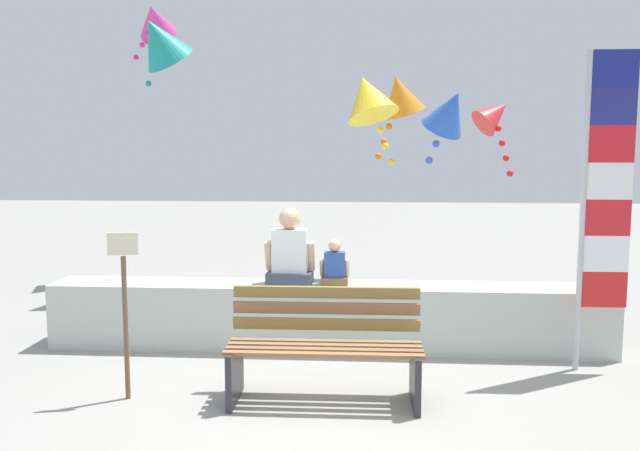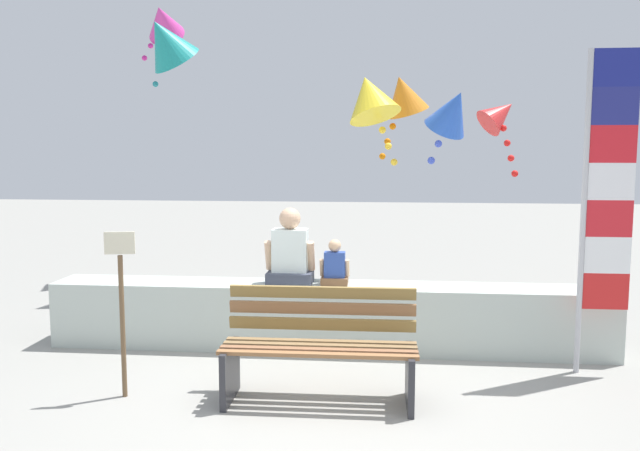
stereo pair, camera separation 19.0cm
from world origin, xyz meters
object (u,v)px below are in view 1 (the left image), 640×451
at_px(park_bench, 325,349).
at_px(person_child, 335,267).
at_px(person_adult, 290,254).
at_px(kite_blue, 449,111).
at_px(kite_teal, 159,41).
at_px(flag_banner, 601,192).
at_px(sign_post, 125,302).
at_px(kite_orange, 400,96).
at_px(kite_magenta, 155,20).
at_px(kite_red, 495,115).
at_px(kite_yellow, 368,97).

height_order(park_bench, person_child, person_child).
height_order(person_adult, kite_blue, kite_blue).
bearing_deg(person_child, kite_teal, 138.13).
xyz_separation_m(flag_banner, sign_post, (-4.01, -0.97, -0.84)).
xyz_separation_m(kite_orange, kite_magenta, (-3.56, 1.99, 1.29)).
bearing_deg(kite_red, park_bench, -121.11).
distance_m(kite_orange, sign_post, 4.09).
height_order(kite_blue, kite_magenta, kite_magenta).
bearing_deg(kite_blue, flag_banner, -49.54).
distance_m(kite_yellow, kite_red, 1.87).
height_order(kite_blue, kite_yellow, kite_yellow).
distance_m(person_child, kite_magenta, 5.36).
bearing_deg(person_child, kite_orange, 62.10).
bearing_deg(kite_blue, kite_red, 53.92).
bearing_deg(flag_banner, sign_post, -166.47).
bearing_deg(person_adult, kite_magenta, 125.94).
relative_size(park_bench, kite_red, 1.51).
distance_m(person_child, kite_orange, 2.35).
relative_size(kite_orange, kite_red, 1.01).
distance_m(park_bench, person_child, 1.45).
xyz_separation_m(park_bench, kite_magenta, (-2.84, 4.71, 3.52)).
xyz_separation_m(flag_banner, kite_yellow, (-2.07, 1.31, 0.95)).
distance_m(person_child, kite_blue, 2.18).
bearing_deg(kite_teal, park_bench, -55.89).
distance_m(park_bench, kite_yellow, 3.09).
bearing_deg(kite_yellow, kite_magenta, 141.49).
relative_size(park_bench, flag_banner, 0.54).
height_order(kite_red, kite_magenta, kite_magenta).
xyz_separation_m(kite_red, kite_teal, (-4.33, 0.41, 1.01)).
height_order(kite_orange, kite_teal, kite_teal).
relative_size(person_adult, kite_orange, 0.74).
height_order(kite_blue, sign_post, kite_blue).
xyz_separation_m(kite_red, kite_magenta, (-4.76, 1.54, 1.50)).
bearing_deg(person_adult, kite_blue, 26.94).
relative_size(kite_orange, kite_teal, 0.95).
height_order(kite_yellow, sign_post, kite_yellow).
height_order(person_adult, kite_red, kite_red).
bearing_deg(kite_orange, person_adult, -131.10).
xyz_separation_m(person_adult, kite_orange, (1.16, 1.33, 1.69)).
bearing_deg(kite_magenta, sign_post, -75.49).
xyz_separation_m(kite_blue, sign_post, (-2.84, -2.34, -1.63)).
relative_size(flag_banner, kite_teal, 2.60).
xyz_separation_m(person_child, kite_magenta, (-2.86, 3.31, 3.10)).
bearing_deg(park_bench, sign_post, -176.35).
xyz_separation_m(person_adult, flag_banner, (2.85, -0.53, 0.68)).
bearing_deg(person_adult, kite_red, 37.08).
distance_m(kite_yellow, kite_orange, 0.66).
bearing_deg(kite_teal, person_adult, -47.79).
bearing_deg(kite_orange, person_child, -117.90).
distance_m(park_bench, sign_post, 1.65).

